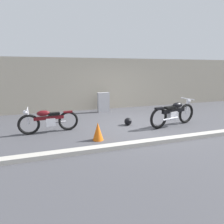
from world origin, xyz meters
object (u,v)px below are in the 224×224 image
stone_marker (103,102)px  helmet (128,121)px  motorcycle_maroon (49,120)px  traffic_cone (98,131)px  motorcycle_black (174,113)px

stone_marker → helmet: 2.47m
stone_marker → motorcycle_maroon: (-2.55, -2.39, -0.06)m
traffic_cone → helmet: bearing=38.4°
traffic_cone → stone_marker: bearing=72.3°
helmet → motorcycle_black: 1.73m
traffic_cone → motorcycle_black: 3.10m
traffic_cone → motorcycle_black: motorcycle_black is taller
stone_marker → motorcycle_maroon: 3.49m
motorcycle_black → stone_marker: bearing=110.5°
helmet → motorcycle_black: motorcycle_black is taller
stone_marker → traffic_cone: 3.76m
motorcycle_black → motorcycle_maroon: 4.49m
traffic_cone → motorcycle_maroon: motorcycle_maroon is taller
helmet → motorcycle_maroon: size_ratio=0.14×
helmet → traffic_cone: size_ratio=0.51×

